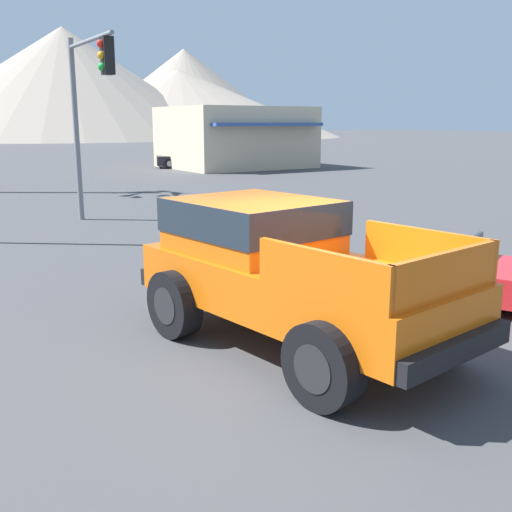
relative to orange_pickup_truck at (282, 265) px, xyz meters
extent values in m
plane|color=#424244|center=(0.17, -0.54, -1.06)|extent=(320.00, 320.00, 0.00)
cube|color=orange|center=(0.04, -0.29, -0.22)|extent=(2.51, 4.69, 0.63)
cube|color=orange|center=(-0.08, 0.59, 0.45)|extent=(2.01, 2.19, 0.71)
cube|color=#1E2833|center=(-0.08, 0.59, 0.57)|extent=(2.06, 2.23, 0.45)
cube|color=orange|center=(-0.70, -1.66, 0.33)|extent=(0.33, 1.78, 0.48)
cube|color=orange|center=(1.12, -1.41, 0.33)|extent=(0.33, 1.78, 0.48)
cube|color=orange|center=(0.33, -2.38, 0.33)|extent=(1.83, 0.33, 0.48)
cube|color=black|center=(-0.27, 1.97, -0.42)|extent=(1.88, 0.42, 0.24)
cube|color=black|center=(0.36, -2.56, -0.42)|extent=(1.88, 0.42, 0.24)
cylinder|color=black|center=(-1.13, 0.94, -0.60)|extent=(0.44, 0.97, 0.93)
cylinder|color=#232326|center=(-1.13, 0.94, -0.60)|extent=(0.40, 0.55, 0.51)
cylinder|color=black|center=(0.83, 1.21, -0.60)|extent=(0.44, 0.97, 0.93)
cylinder|color=#232326|center=(0.83, 1.21, -0.60)|extent=(0.40, 0.55, 0.51)
cylinder|color=black|center=(-0.75, -1.80, -0.60)|extent=(0.44, 0.97, 0.93)
cylinder|color=#232326|center=(-0.75, -1.80, -0.60)|extent=(0.40, 0.55, 0.51)
cylinder|color=black|center=(1.21, -1.53, -0.60)|extent=(0.44, 0.97, 0.93)
cylinder|color=#232326|center=(1.21, -1.53, -0.60)|extent=(0.40, 0.55, 0.51)
cube|color=red|center=(3.88, -0.48, -0.65)|extent=(3.30, 4.37, 0.46)
cube|color=#1E2833|center=(3.69, -0.08, -0.22)|extent=(1.38, 0.69, 0.40)
cylinder|color=black|center=(2.59, 0.28, -0.73)|extent=(0.48, 0.69, 0.66)
cylinder|color=#9E9EA3|center=(2.59, 0.28, -0.73)|extent=(0.37, 0.43, 0.36)
cylinder|color=black|center=(4.11, 1.00, -0.73)|extent=(0.48, 0.69, 0.66)
cylinder|color=#9E9EA3|center=(4.11, 1.00, -0.73)|extent=(0.37, 0.43, 0.36)
cube|color=#232328|center=(12.92, 29.09, -0.59)|extent=(4.40, 3.17, 0.59)
cube|color=#232328|center=(12.83, 29.13, -0.06)|extent=(2.16, 2.11, 0.46)
cube|color=#1E2833|center=(12.83, 29.13, -0.01)|extent=(2.20, 2.16, 0.28)
cylinder|color=black|center=(14.40, 29.44, -0.74)|extent=(0.67, 0.44, 0.64)
cylinder|color=#9E9EA3|center=(14.40, 29.44, -0.74)|extent=(0.41, 0.35, 0.35)
cylinder|color=black|center=(13.76, 27.82, -0.74)|extent=(0.67, 0.44, 0.64)
cylinder|color=#9E9EA3|center=(13.76, 27.82, -0.74)|extent=(0.41, 0.35, 0.35)
cylinder|color=black|center=(12.09, 30.36, -0.74)|extent=(0.67, 0.44, 0.64)
cylinder|color=#9E9EA3|center=(12.09, 30.36, -0.74)|extent=(0.41, 0.35, 0.35)
cylinder|color=black|center=(11.44, 28.73, -0.74)|extent=(0.67, 0.44, 0.64)
cylinder|color=#9E9EA3|center=(11.44, 28.73, -0.74)|extent=(0.41, 0.35, 0.35)
cylinder|color=slate|center=(0.80, 11.74, 1.55)|extent=(0.16, 0.16, 5.22)
cylinder|color=slate|center=(0.80, 10.00, 3.91)|extent=(0.11, 3.47, 0.11)
cube|color=black|center=(0.80, 8.69, 3.41)|extent=(0.26, 0.34, 0.90)
sphere|color=red|center=(0.65, 8.69, 3.68)|extent=(0.20, 0.20, 0.20)
sphere|color=orange|center=(0.65, 8.69, 3.41)|extent=(0.20, 0.20, 0.20)
sphere|color=green|center=(0.65, 8.69, 3.14)|extent=(0.20, 0.20, 0.20)
cube|color=beige|center=(15.68, 27.72, 0.85)|extent=(8.37, 7.19, 3.82)
cube|color=#335193|center=(15.68, 23.77, 1.69)|extent=(7.53, 0.70, 0.20)
cone|color=gray|center=(59.10, 124.34, 8.59)|extent=(51.74, 51.74, 19.31)
cone|color=gray|center=(26.78, 106.79, 8.65)|extent=(60.11, 60.11, 19.42)
cone|color=gray|center=(48.19, 104.52, 5.39)|extent=(63.56, 63.56, 12.90)
camera|label=1|loc=(-4.39, -6.24, 1.83)|focal=42.00mm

